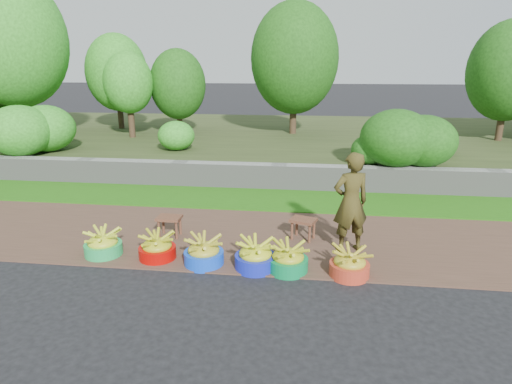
# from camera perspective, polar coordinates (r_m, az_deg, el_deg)

# --- Properties ---
(ground_plane) EXTENTS (120.00, 120.00, 0.00)m
(ground_plane) POSITION_cam_1_polar(r_m,az_deg,el_deg) (5.62, -0.03, -11.22)
(ground_plane) COLOR black
(ground_plane) RESTS_ON ground
(dirt_shoulder) EXTENTS (80.00, 2.50, 0.02)m
(dirt_shoulder) POSITION_cam_1_polar(r_m,az_deg,el_deg) (6.74, 1.30, -6.21)
(dirt_shoulder) COLOR #4C3327
(dirt_shoulder) RESTS_ON ground
(grass_verge) EXTENTS (80.00, 1.50, 0.04)m
(grass_verge) POSITION_cam_1_polar(r_m,az_deg,el_deg) (8.60, 2.66, -1.02)
(grass_verge) COLOR #236510
(grass_verge) RESTS_ON ground
(retaining_wall) EXTENTS (80.00, 0.35, 0.55)m
(retaining_wall) POSITION_cam_1_polar(r_m,az_deg,el_deg) (9.35, 3.10, 2.03)
(retaining_wall) COLOR gray
(retaining_wall) RESTS_ON ground
(earth_bank) EXTENTS (80.00, 10.00, 0.50)m
(earth_bank) POSITION_cam_1_polar(r_m,az_deg,el_deg) (14.14, 4.54, 6.89)
(earth_bank) COLOR #34401D
(earth_bank) RESTS_ON ground
(vegetation) EXTENTS (31.86, 8.37, 4.67)m
(vegetation) POSITION_cam_1_polar(r_m,az_deg,el_deg) (12.64, 11.81, 16.57)
(vegetation) COLOR #362718
(vegetation) RESTS_ON earth_bank
(basin_a) EXTENTS (0.53, 0.53, 0.39)m
(basin_a) POSITION_cam_1_polar(r_m,az_deg,el_deg) (6.49, -19.73, -6.57)
(basin_a) COLOR green
(basin_a) RESTS_ON ground
(basin_b) EXTENTS (0.52, 0.52, 0.38)m
(basin_b) POSITION_cam_1_polar(r_m,az_deg,el_deg) (6.17, -13.04, -7.25)
(basin_b) COLOR #A50603
(basin_b) RESTS_ON ground
(basin_c) EXTENTS (0.54, 0.54, 0.40)m
(basin_c) POSITION_cam_1_polar(r_m,az_deg,el_deg) (5.89, -6.98, -8.00)
(basin_c) COLOR blue
(basin_c) RESTS_ON ground
(basin_d) EXTENTS (0.55, 0.55, 0.41)m
(basin_d) POSITION_cam_1_polar(r_m,az_deg,el_deg) (5.74, -0.08, -8.54)
(basin_d) COLOR #1521B0
(basin_d) RESTS_ON ground
(basin_e) EXTENTS (0.53, 0.53, 0.39)m
(basin_e) POSITION_cam_1_polar(r_m,az_deg,el_deg) (5.69, 4.30, -8.89)
(basin_e) COLOR #06773C
(basin_e) RESTS_ON ground
(basin_f) EXTENTS (0.51, 0.51, 0.38)m
(basin_f) POSITION_cam_1_polar(r_m,az_deg,el_deg) (5.68, 12.36, -9.37)
(basin_f) COLOR #B0331F
(basin_f) RESTS_ON ground
(stool_left) EXTENTS (0.38, 0.29, 0.33)m
(stool_left) POSITION_cam_1_polar(r_m,az_deg,el_deg) (6.84, -11.48, -3.76)
(stool_left) COLOR #573120
(stool_left) RESTS_ON dirt_shoulder
(stool_right) EXTENTS (0.45, 0.40, 0.33)m
(stool_right) POSITION_cam_1_polar(r_m,az_deg,el_deg) (6.64, 6.31, -4.13)
(stool_right) COLOR #573120
(stool_right) RESTS_ON dirt_shoulder
(vendor_woman) EXTENTS (0.62, 0.51, 1.46)m
(vendor_woman) POSITION_cam_1_polar(r_m,az_deg,el_deg) (6.20, 12.51, -1.38)
(vendor_woman) COLOR black
(vendor_woman) RESTS_ON dirt_shoulder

